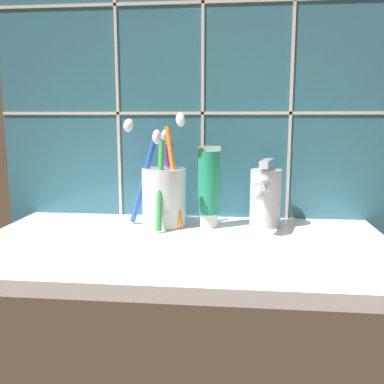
{
  "coord_description": "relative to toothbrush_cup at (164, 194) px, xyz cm",
  "views": [
    {
      "loc": [
        7.71,
        -60.0,
        19.97
      ],
      "look_at": [
        1.01,
        3.68,
        8.76
      ],
      "focal_mm": 40.0,
      "sensor_mm": 36.0,
      "label": 1
    }
  ],
  "objects": [
    {
      "name": "sink_faucet",
      "position": [
        16.74,
        0.76,
        -0.09
      ],
      "size": [
        5.43,
        11.31,
        11.13
      ],
      "rotation": [
        0.0,
        0.0,
        -1.81
      ],
      "color": "silver",
      "rests_on": "sink_counter"
    },
    {
      "name": "tile_wall_backsplash",
      "position": [
        4.34,
        8.07,
        19.8
      ],
      "size": [
        71.16,
        1.72,
        54.47
      ],
      "color": "#336B7F",
      "rests_on": "ground"
    },
    {
      "name": "toothpaste_tube",
      "position": [
        7.54,
        0.0,
        1.18
      ],
      "size": [
        3.76,
        3.58,
        13.4
      ],
      "color": "white",
      "rests_on": "sink_counter"
    },
    {
      "name": "toothbrush_cup",
      "position": [
        0.0,
        0.0,
        0.0
      ],
      "size": [
        11.49,
        15.34,
        18.85
      ],
      "color": "silver",
      "rests_on": "sink_counter"
    },
    {
      "name": "sink_counter",
      "position": [
        4.33,
        -9.2,
        -6.44
      ],
      "size": [
        61.16,
        34.06,
        2.0
      ],
      "primitive_type": "cube",
      "color": "white",
      "rests_on": "ground"
    }
  ]
}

